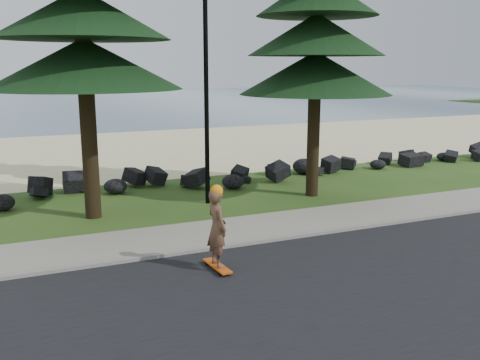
{
  "coord_description": "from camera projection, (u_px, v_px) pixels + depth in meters",
  "views": [
    {
      "loc": [
        -5.44,
        -12.0,
        4.23
      ],
      "look_at": [
        -0.28,
        0.0,
        1.4
      ],
      "focal_mm": 40.0,
      "sensor_mm": 36.0,
      "label": 1
    }
  ],
  "objects": [
    {
      "name": "lamp_post",
      "position": [
        206.0,
        68.0,
        15.76
      ],
      "size": [
        0.25,
        0.14,
        8.14
      ],
      "color": "black",
      "rests_on": "ground"
    },
    {
      "name": "beach_sand",
      "position": [
        131.0,
        150.0,
        26.78
      ],
      "size": [
        160.0,
        15.0,
        0.01
      ],
      "primitive_type": "cube",
      "color": "beige",
      "rests_on": "ground"
    },
    {
      "name": "ground",
      "position": [
        250.0,
        232.0,
        13.77
      ],
      "size": [
        160.0,
        160.0,
        0.0
      ],
      "primitive_type": "plane",
      "color": "#244816",
      "rests_on": "ground"
    },
    {
      "name": "sidewalk",
      "position": [
        247.0,
        228.0,
        13.94
      ],
      "size": [
        160.0,
        2.0,
        0.08
      ],
      "primitive_type": "cube",
      "color": "gray",
      "rests_on": "ground"
    },
    {
      "name": "seawall_boulders",
      "position": [
        185.0,
        187.0,
        18.8
      ],
      "size": [
        60.0,
        2.4,
        1.1
      ],
      "primitive_type": null,
      "color": "black",
      "rests_on": "ground"
    },
    {
      "name": "ocean",
      "position": [
        62.0,
        103.0,
        59.55
      ],
      "size": [
        160.0,
        58.0,
        0.01
      ],
      "primitive_type": "cube",
      "color": "#3B5C71",
      "rests_on": "ground"
    },
    {
      "name": "kerb",
      "position": [
        265.0,
        240.0,
        12.95
      ],
      "size": [
        160.0,
        0.2,
        0.1
      ],
      "primitive_type": "cube",
      "color": "gray",
      "rests_on": "ground"
    },
    {
      "name": "road",
      "position": [
        352.0,
        301.0,
        9.73
      ],
      "size": [
        160.0,
        7.0,
        0.02
      ],
      "primitive_type": "cube",
      "color": "black",
      "rests_on": "ground"
    },
    {
      "name": "skateboarder",
      "position": [
        217.0,
        228.0,
        11.02
      ],
      "size": [
        0.44,
        1.0,
        1.82
      ],
      "rotation": [
        0.0,
        0.0,
        1.66
      ],
      "color": "#CB4B0B",
      "rests_on": "ground"
    }
  ]
}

